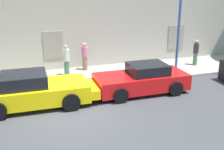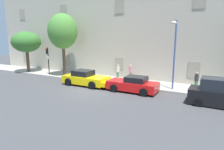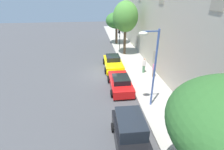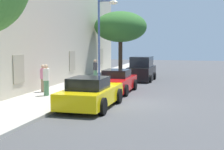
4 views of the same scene
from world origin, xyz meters
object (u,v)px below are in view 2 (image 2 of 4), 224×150
tree_near_kerb (63,32)px  sportscar_yellow_flank (131,85)px  street_lamp (174,43)px  sportscar_red_lead (87,79)px  tree_far_end (26,42)px  pedestrian_strolling (118,72)px  traffic_light (48,56)px  pedestrian_bystander (131,72)px  pedestrian_admiring (196,80)px  hatchback_parked (218,94)px

tree_near_kerb → sportscar_yellow_flank: bearing=-13.3°
tree_near_kerb → street_lamp: (12.59, -0.72, -1.09)m
sportscar_red_lead → street_lamp: street_lamp is taller
sportscar_red_lead → tree_far_end: (-10.85, 1.97, 3.35)m
tree_near_kerb → street_lamp: 12.65m
sportscar_red_lead → pedestrian_strolling: 3.62m
tree_near_kerb → traffic_light: size_ratio=2.17×
street_lamp → pedestrian_bystander: street_lamp is taller
sportscar_red_lead → pedestrian_bystander: bearing=53.2°
pedestrian_bystander → traffic_light: bearing=-168.5°
pedestrian_admiring → pedestrian_strolling: (-7.77, 0.34, 0.06)m
pedestrian_bystander → hatchback_parked: bearing=-28.0°
street_lamp → pedestrian_strolling: bearing=164.9°
street_lamp → tree_far_end: bearing=178.7°
sportscar_yellow_flank → pedestrian_strolling: bearing=132.0°
sportscar_red_lead → tree_far_end: tree_far_end is taller
sportscar_yellow_flank → pedestrian_admiring: bearing=29.2°
tree_far_end → pedestrian_strolling: bearing=5.4°
tree_near_kerb → pedestrian_strolling: tree_near_kerb is taller
tree_far_end → street_lamp: street_lamp is taller
pedestrian_strolling → pedestrian_admiring: bearing=-2.5°
tree_near_kerb → tree_far_end: tree_near_kerb is taller
tree_near_kerb → pedestrian_bystander: bearing=11.8°
sportscar_red_lead → tree_near_kerb: size_ratio=0.69×
sportscar_yellow_flank → pedestrian_strolling: (-2.81, 3.12, 0.41)m
sportscar_yellow_flank → tree_far_end: 15.89m
tree_near_kerb → traffic_light: (-2.20, -0.41, -2.87)m
tree_near_kerb → tree_far_end: size_ratio=1.37×
traffic_light → pedestrian_admiring: (16.60, 0.96, -1.44)m
hatchback_parked → street_lamp: bearing=149.4°
tree_far_end → traffic_light: bearing=-1.7°
pedestrian_strolling → tree_near_kerb: bearing=-172.4°
pedestrian_strolling → pedestrian_bystander: pedestrian_strolling is taller
street_lamp → pedestrian_bystander: (-4.79, 2.34, -3.21)m
tree_near_kerb → pedestrian_bystander: (7.80, 1.63, -4.30)m
sportscar_yellow_flank → tree_near_kerb: (-9.44, 2.23, 4.65)m
sportscar_red_lead → pedestrian_admiring: bearing=16.4°
hatchback_parked → sportscar_yellow_flank: bearing=175.5°
sportscar_red_lead → street_lamp: 8.61m
sportscar_yellow_flank → hatchback_parked: 6.60m
hatchback_parked → traffic_light: 18.43m
sportscar_red_lead → traffic_light: bearing=165.3°
sportscar_yellow_flank → tree_near_kerb: 10.76m
tree_far_end → pedestrian_bystander: bearing=8.0°
hatchback_parked → pedestrian_strolling: hatchback_parked is taller
sportscar_red_lead → pedestrian_bystander: 4.87m
sportscar_red_lead → sportscar_yellow_flank: bearing=0.4°
hatchback_parked → pedestrian_bystander: bearing=152.0°
sportscar_red_lead → traffic_light: traffic_light is taller
sportscar_red_lead → hatchback_parked: size_ratio=1.34×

